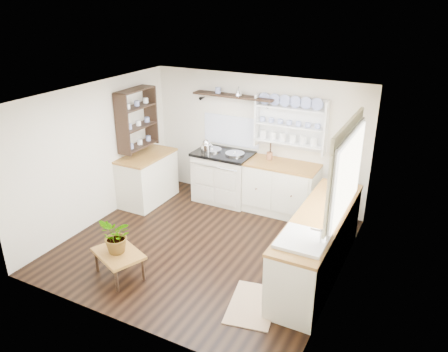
{
  "coord_description": "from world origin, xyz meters",
  "views": [
    {
      "loc": [
        2.9,
        -4.95,
        3.56
      ],
      "look_at": [
        0.2,
        0.25,
        1.1
      ],
      "focal_mm": 35.0,
      "sensor_mm": 36.0,
      "label": 1
    }
  ],
  "objects": [
    {
      "name": "wall_back",
      "position": [
        0.0,
        1.9,
        1.15
      ],
      "size": [
        4.0,
        0.02,
        2.3
      ],
      "primitive_type": "cube",
      "color": "silver",
      "rests_on": "ground"
    },
    {
      "name": "center_table",
      "position": [
        -0.64,
        -1.19,
        0.32
      ],
      "size": [
        0.82,
        0.71,
        0.37
      ],
      "rotation": [
        0.0,
        0.0,
        -0.39
      ],
      "color": "brown",
      "rests_on": "floor"
    },
    {
      "name": "wall_right",
      "position": [
        2.0,
        0.0,
        1.15
      ],
      "size": [
        0.02,
        3.8,
        2.3
      ],
      "primitive_type": "cube",
      "color": "silver",
      "rests_on": "ground"
    },
    {
      "name": "wall_left",
      "position": [
        -2.0,
        0.0,
        1.15
      ],
      "size": [
        0.02,
        3.8,
        2.3
      ],
      "primitive_type": "cube",
      "color": "silver",
      "rests_on": "ground"
    },
    {
      "name": "utensil_crock",
      "position": [
        0.35,
        1.68,
        0.97
      ],
      "size": [
        0.11,
        0.11,
        0.13
      ],
      "primitive_type": "cylinder",
      "color": "brown",
      "rests_on": "back_cabinets"
    },
    {
      "name": "floor_rug",
      "position": [
        1.21,
        -0.93,
        0.01
      ],
      "size": [
        0.7,
        0.94,
        0.02
      ],
      "primitive_type": "cube",
      "rotation": [
        0.0,
        0.0,
        0.19
      ],
      "color": "#9D7A5B",
      "rests_on": "floor"
    },
    {
      "name": "left_cabinets",
      "position": [
        -1.7,
        0.9,
        0.46
      ],
      "size": [
        0.62,
        1.13,
        0.9
      ],
      "color": "beige",
      "rests_on": "floor"
    },
    {
      "name": "belfast_sink",
      "position": [
        1.7,
        -0.65,
        0.8
      ],
      "size": [
        0.55,
        0.6,
        0.45
      ],
      "color": "white",
      "rests_on": "right_cabinets"
    },
    {
      "name": "kettle",
      "position": [
        -0.77,
        1.45,
        1.05
      ],
      "size": [
        0.19,
        0.19,
        0.23
      ],
      "primitive_type": null,
      "color": "silver",
      "rests_on": "aga_cooker"
    },
    {
      "name": "ceiling",
      "position": [
        0.0,
        0.0,
        2.3
      ],
      "size": [
        4.0,
        3.8,
        0.01
      ],
      "primitive_type": "cube",
      "color": "white",
      "rests_on": "wall_back"
    },
    {
      "name": "aga_cooker",
      "position": [
        -0.49,
        1.57,
        0.47
      ],
      "size": [
        1.04,
        0.72,
        0.96
      ],
      "color": "beige",
      "rests_on": "floor"
    },
    {
      "name": "floor",
      "position": [
        0.0,
        0.0,
        0.0
      ],
      "size": [
        4.0,
        3.8,
        0.01
      ],
      "primitive_type": "cube",
      "color": "black",
      "rests_on": "ground"
    },
    {
      "name": "plate_rack",
      "position": [
        0.65,
        1.86,
        1.56
      ],
      "size": [
        1.2,
        0.22,
        0.9
      ],
      "color": "white",
      "rests_on": "wall_back"
    },
    {
      "name": "back_cabinets",
      "position": [
        0.6,
        1.6,
        0.46
      ],
      "size": [
        1.27,
        0.63,
        0.9
      ],
      "color": "beige",
      "rests_on": "floor"
    },
    {
      "name": "high_shelf",
      "position": [
        -0.4,
        1.78,
        1.91
      ],
      "size": [
        1.5,
        0.29,
        0.16
      ],
      "color": "black",
      "rests_on": "wall_back"
    },
    {
      "name": "potted_plant",
      "position": [
        -0.64,
        -1.19,
        0.62
      ],
      "size": [
        0.59,
        0.59,
        0.5
      ],
      "primitive_type": "imported",
      "rotation": [
        0.0,
        0.0,
        -0.69
      ],
      "color": "#3F7233",
      "rests_on": "center_table"
    },
    {
      "name": "left_shelving",
      "position": [
        -1.84,
        0.9,
        1.55
      ],
      "size": [
        0.28,
        0.8,
        1.05
      ],
      "primitive_type": "cube",
      "color": "black",
      "rests_on": "wall_left"
    },
    {
      "name": "window",
      "position": [
        1.95,
        0.15,
        1.56
      ],
      "size": [
        0.08,
        1.55,
        1.22
      ],
      "color": "white",
      "rests_on": "wall_right"
    },
    {
      "name": "right_cabinets",
      "position": [
        1.7,
        0.1,
        0.46
      ],
      "size": [
        0.62,
        2.43,
        0.9
      ],
      "color": "beige",
      "rests_on": "floor"
    }
  ]
}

